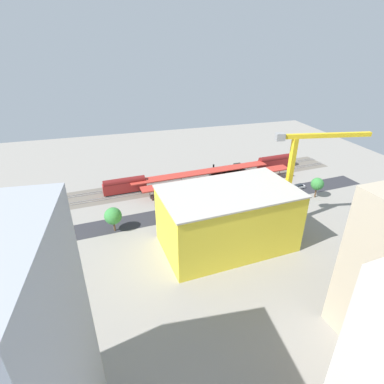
# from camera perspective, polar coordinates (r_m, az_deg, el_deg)

# --- Properties ---
(ground_plane) EXTENTS (200.75, 200.75, 0.00)m
(ground_plane) POSITION_cam_1_polar(r_m,az_deg,el_deg) (109.14, 4.01, -1.98)
(ground_plane) COLOR gray
(ground_plane) RESTS_ON ground
(rail_bed) EXTENTS (126.18, 23.60, 0.01)m
(rail_bed) POSITION_cam_1_polar(r_m,az_deg,el_deg) (125.92, 0.89, 2.18)
(rail_bed) COLOR #665E54
(rail_bed) RESTS_ON ground
(street_asphalt) EXTENTS (125.79, 18.40, 0.01)m
(street_asphalt) POSITION_cam_1_polar(r_m,az_deg,el_deg) (107.10, 4.47, -2.60)
(street_asphalt) COLOR #2D2D33
(street_asphalt) RESTS_ON ground
(track_rails) EXTENTS (125.12, 17.20, 0.12)m
(track_rails) POSITION_cam_1_polar(r_m,az_deg,el_deg) (125.85, 0.89, 2.25)
(track_rails) COLOR #9E9EA8
(track_rails) RESTS_ON ground
(platform_canopy_near) EXTENTS (62.72, 9.67, 4.32)m
(platform_canopy_near) POSITION_cam_1_polar(r_m,az_deg,el_deg) (119.10, 5.25, 2.72)
(platform_canopy_near) COLOR #B73328
(platform_canopy_near) RESTS_ON ground
(platform_canopy_far) EXTENTS (58.71, 9.45, 4.48)m
(platform_canopy_far) POSITION_cam_1_polar(r_m,az_deg,el_deg) (123.17, 1.86, 3.76)
(platform_canopy_far) COLOR #B73328
(platform_canopy_far) RESTS_ON ground
(locomotive) EXTENTS (16.69, 4.01, 5.20)m
(locomotive) POSITION_cam_1_polar(r_m,az_deg,el_deg) (132.76, 6.74, 4.21)
(locomotive) COLOR black
(locomotive) RESTS_ON ground
(passenger_coach) EXTENTS (17.46, 4.30, 6.01)m
(passenger_coach) POSITION_cam_1_polar(r_m,az_deg,el_deg) (142.66, 15.47, 5.58)
(passenger_coach) COLOR black
(passenger_coach) RESTS_ON ground
(freight_coach_far) EXTENTS (16.37, 4.11, 6.19)m
(freight_coach_far) POSITION_cam_1_polar(r_m,az_deg,el_deg) (117.00, -12.58, 1.26)
(freight_coach_far) COLOR black
(freight_coach_far) RESTS_ON ground
(parked_car_0) EXTENTS (4.91, 2.15, 1.77)m
(parked_car_0) POSITION_cam_1_polar(r_m,az_deg,el_deg) (125.95, 19.52, 0.95)
(parked_car_0) COLOR black
(parked_car_0) RESTS_ON ground
(parked_car_1) EXTENTS (4.74, 2.04, 1.65)m
(parked_car_1) POSITION_cam_1_polar(r_m,az_deg,el_deg) (121.59, 16.22, 0.49)
(parked_car_1) COLOR black
(parked_car_1) RESTS_ON ground
(parked_car_2) EXTENTS (4.77, 2.28, 1.68)m
(parked_car_2) POSITION_cam_1_polar(r_m,az_deg,el_deg) (117.94, 13.29, 0.04)
(parked_car_2) COLOR black
(parked_car_2) RESTS_ON ground
(parked_car_3) EXTENTS (4.40, 2.08, 1.65)m
(parked_car_3) POSITION_cam_1_polar(r_m,az_deg,el_deg) (113.64, 9.52, -0.66)
(parked_car_3) COLOR black
(parked_car_3) RESTS_ON ground
(parked_car_4) EXTENTS (4.34, 1.97, 1.71)m
(parked_car_4) POSITION_cam_1_polar(r_m,az_deg,el_deg) (110.94, 5.81, -1.10)
(parked_car_4) COLOR black
(parked_car_4) RESTS_ON ground
(construction_building) EXTENTS (36.79, 23.05, 16.70)m
(construction_building) POSITION_cam_1_polar(r_m,az_deg,el_deg) (83.91, 6.70, -5.07)
(construction_building) COLOR yellow
(construction_building) RESTS_ON ground
(construction_roof_slab) EXTENTS (37.43, 23.69, 0.40)m
(construction_roof_slab) POSITION_cam_1_polar(r_m,az_deg,el_deg) (79.76, 7.02, 0.15)
(construction_roof_slab) COLOR #B7B2A8
(construction_roof_slab) RESTS_ON construction_building
(tower_crane) EXTENTS (27.33, 6.60, 29.72)m
(tower_crane) POSITION_cam_1_polar(r_m,az_deg,el_deg) (93.39, 19.44, 3.58)
(tower_crane) COLOR gray
(tower_crane) RESTS_ON ground
(box_truck_0) EXTENTS (8.96, 3.61, 3.41)m
(box_truck_0) POSITION_cam_1_polar(r_m,az_deg,el_deg) (103.79, 8.90, -2.83)
(box_truck_0) COLOR black
(box_truck_0) RESTS_ON ground
(street_tree_0) EXTENTS (5.16, 5.16, 7.42)m
(street_tree_0) POSITION_cam_1_polar(r_m,az_deg,el_deg) (109.17, 14.64, 0.01)
(street_tree_0) COLOR brown
(street_tree_0) RESTS_ON ground
(street_tree_1) EXTENTS (5.22, 5.22, 7.81)m
(street_tree_1) POSITION_cam_1_polar(r_m,az_deg,el_deg) (93.82, -14.66, -4.40)
(street_tree_1) COLOR brown
(street_tree_1) RESTS_ON ground
(street_tree_2) EXTENTS (4.58, 4.58, 7.70)m
(street_tree_2) POSITION_cam_1_polar(r_m,az_deg,el_deg) (119.33, 22.54, 1.41)
(street_tree_2) COLOR brown
(street_tree_2) RESTS_ON ground
(traffic_light) EXTENTS (0.50, 0.36, 6.60)m
(traffic_light) POSITION_cam_1_polar(r_m,az_deg,el_deg) (104.08, -7.11, -0.92)
(traffic_light) COLOR #333333
(traffic_light) RESTS_ON ground
(background_skyline) EXTENTS (97.72, 38.40, 43.26)m
(background_skyline) POSITION_cam_1_polar(r_m,az_deg,el_deg) (48.70, 29.54, -22.60)
(background_skyline) COLOR beige
(background_skyline) RESTS_ON ground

